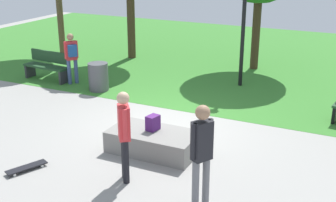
% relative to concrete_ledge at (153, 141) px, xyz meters
% --- Properties ---
extents(ground_plane, '(28.00, 28.00, 0.00)m').
position_rel_concrete_ledge_xyz_m(ground_plane, '(-0.49, 1.40, -0.23)').
color(ground_plane, gray).
extents(grass_lawn, '(26.60, 12.95, 0.01)m').
position_rel_concrete_ledge_xyz_m(grass_lawn, '(-0.49, 8.92, -0.23)').
color(grass_lawn, '#387A2D').
rests_on(grass_lawn, ground_plane).
extents(concrete_ledge, '(1.87, 1.00, 0.46)m').
position_rel_concrete_ledge_xyz_m(concrete_ledge, '(0.00, 0.00, 0.00)').
color(concrete_ledge, gray).
rests_on(concrete_ledge, ground_plane).
extents(backpack_on_ledge, '(0.25, 0.31, 0.32)m').
position_rel_concrete_ledge_xyz_m(backpack_on_ledge, '(-0.05, 0.08, 0.39)').
color(backpack_on_ledge, '#4C1E66').
rests_on(backpack_on_ledge, concrete_ledge).
extents(skater_performing_trick, '(0.33, 0.39, 1.82)m').
position_rel_concrete_ledge_xyz_m(skater_performing_trick, '(1.68, -1.52, 0.85)').
color(skater_performing_trick, slate).
rests_on(skater_performing_trick, ground_plane).
extents(skater_watching, '(0.35, 0.38, 1.73)m').
position_rel_concrete_ledge_xyz_m(skater_watching, '(0.08, -1.28, 0.79)').
color(skater_watching, black).
rests_on(skater_watching, ground_plane).
extents(skateboard_by_ledge, '(0.50, 0.81, 0.08)m').
position_rel_concrete_ledge_xyz_m(skateboard_by_ledge, '(-1.85, -1.81, -0.17)').
color(skateboard_by_ledge, black).
rests_on(skateboard_by_ledge, ground_plane).
extents(park_bench_center_lawn, '(1.63, 0.59, 0.91)m').
position_rel_concrete_ledge_xyz_m(park_bench_center_lawn, '(-5.50, 3.21, 0.25)').
color(park_bench_center_lawn, '#1E4223').
rests_on(park_bench_center_lawn, ground_plane).
extents(lamp_post, '(0.28, 0.28, 4.00)m').
position_rel_concrete_ledge_xyz_m(lamp_post, '(0.29, 5.29, 2.21)').
color(lamp_post, black).
rests_on(lamp_post, ground_plane).
extents(trash_bin, '(0.59, 0.59, 0.84)m').
position_rel_concrete_ledge_xyz_m(trash_bin, '(-3.40, 2.99, 0.19)').
color(trash_bin, '#4C4C51').
rests_on(trash_bin, ground_plane).
extents(pedestrian_with_backpack, '(0.45, 0.44, 1.59)m').
position_rel_concrete_ledge_xyz_m(pedestrian_with_backpack, '(-4.49, 3.19, 0.72)').
color(pedestrian_with_backpack, '#3F5184').
rests_on(pedestrian_with_backpack, ground_plane).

